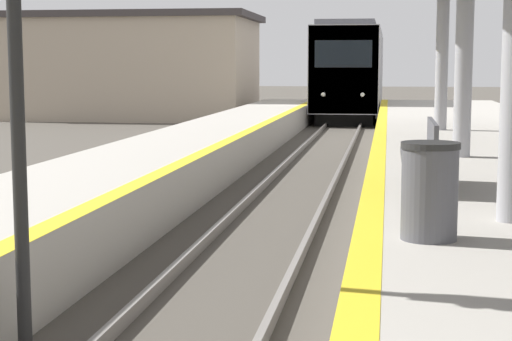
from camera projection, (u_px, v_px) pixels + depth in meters
train at (353, 71)px, 43.60m from camera, size 2.87×18.96×4.41m
trash_bin at (430, 191)px, 8.16m from camera, size 0.56×0.56×0.94m
bench at (423, 152)px, 11.51m from camera, size 0.44×1.90×0.92m
station_building at (126, 66)px, 41.04m from camera, size 12.52×7.28×4.96m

